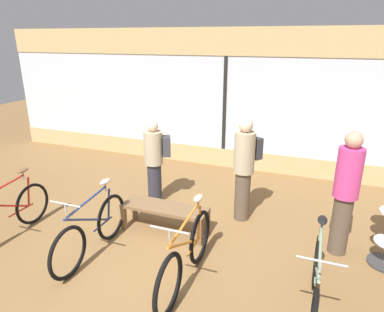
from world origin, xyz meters
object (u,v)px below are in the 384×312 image
customer_by_window (346,191)px  bicycle_far_left (7,216)px  bicycle_right (186,256)px  bicycle_far_right (315,283)px  bicycle_left (92,231)px  customer_near_rack (155,160)px  customer_mid_floor (245,166)px  display_bench (165,211)px

customer_by_window → bicycle_far_left: bearing=-163.4°
bicycle_right → bicycle_far_right: size_ratio=1.06×
bicycle_left → customer_by_window: (3.29, 1.32, 0.58)m
bicycle_far_left → customer_near_rack: (1.59, 1.94, 0.47)m
bicycle_far_right → customer_by_window: customer_by_window is taller
customer_by_window → customer_mid_floor: 1.60m
display_bench → customer_near_rack: size_ratio=0.88×
bicycle_left → display_bench: (0.69, 0.95, -0.03)m
customer_by_window → customer_mid_floor: (-1.53, 0.48, -0.01)m
display_bench → bicycle_far_right: bearing=-22.8°
bicycle_far_left → bicycle_left: size_ratio=1.03×
bicycle_far_left → bicycle_right: bearing=0.3°
bicycle_far_right → customer_mid_floor: customer_mid_floor is taller
customer_mid_floor → bicycle_left: bearing=-134.4°
customer_near_rack → customer_by_window: size_ratio=0.87×
bicycle_left → bicycle_far_right: size_ratio=1.01×
bicycle_far_right → display_bench: bicycle_far_right is taller
bicycle_left → customer_mid_floor: size_ratio=0.96×
display_bench → bicycle_far_left: bearing=-154.2°
customer_mid_floor → bicycle_far_right: bearing=-55.9°
display_bench → customer_mid_floor: customer_mid_floor is taller
display_bench → customer_mid_floor: bearing=38.3°
bicycle_right → customer_near_rack: bearing=125.7°
bicycle_far_left → bicycle_right: bicycle_right is taller
bicycle_right → display_bench: size_ratio=1.28×
bicycle_left → bicycle_right: 1.48m
bicycle_far_right → bicycle_left: bearing=179.5°
bicycle_left → customer_near_rack: (0.09, 1.84, 0.46)m
customer_near_rack → customer_mid_floor: bearing=-1.2°
bicycle_left → bicycle_far_right: (3.01, -0.02, -0.01)m
customer_near_rack → customer_mid_floor: (1.68, -0.04, 0.11)m
bicycle_far_right → display_bench: 2.52m
bicycle_left → bicycle_far_left: bearing=-176.1°
customer_near_rack → customer_by_window: (3.20, -0.52, 0.12)m
bicycle_far_right → customer_near_rack: (-2.92, 1.86, 0.47)m
customer_near_rack → customer_by_window: customer_by_window is taller
bicycle_far_left → bicycle_far_right: 4.50m
customer_near_rack → customer_mid_floor: size_ratio=0.89×
customer_near_rack → bicycle_right: bearing=-54.3°
bicycle_far_left → customer_by_window: 5.03m
customer_by_window → customer_near_rack: bearing=170.8°
bicycle_far_left → bicycle_left: bearing=3.9°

